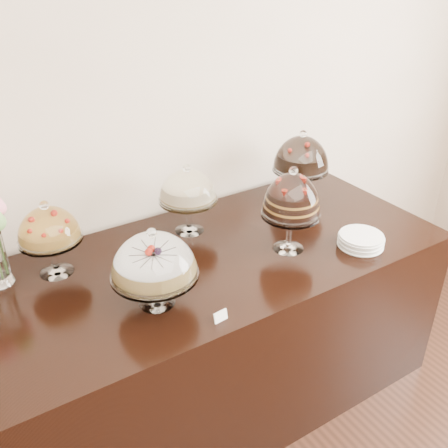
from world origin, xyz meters
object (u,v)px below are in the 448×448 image
cake_stand_dark_choco (301,156)px  cake_stand_fruit_tart (49,228)px  display_counter (219,326)px  cake_stand_cheesecake (188,189)px  plate_stack (361,240)px  cake_stand_sugar_sponge (154,260)px  cake_stand_choco_layer (292,198)px

cake_stand_dark_choco → cake_stand_fruit_tart: (-1.39, 0.00, -0.04)m
cake_stand_fruit_tart → display_counter: bearing=-19.9°
cake_stand_cheesecake → plate_stack: (0.63, -0.58, -0.20)m
cake_stand_fruit_tart → cake_stand_sugar_sponge: bearing=-57.1°
display_counter → cake_stand_choco_layer: size_ratio=5.20×
cake_stand_sugar_sponge → plate_stack: size_ratio=1.64×
cake_stand_sugar_sponge → cake_stand_fruit_tart: 0.52m
cake_stand_choco_layer → cake_stand_fruit_tart: size_ratio=1.20×
display_counter → cake_stand_choco_layer: bearing=-25.1°
display_counter → cake_stand_dark_choco: 1.02m
cake_stand_sugar_sponge → cake_stand_choco_layer: cake_stand_choco_layer is taller
cake_stand_cheesecake → cake_stand_choco_layer: bearing=-52.1°
plate_stack → cake_stand_fruit_tart: bearing=156.6°
cake_stand_cheesecake → cake_stand_fruit_tart: 0.68m
cake_stand_dark_choco → cake_stand_fruit_tart: size_ratio=1.16×
cake_stand_choco_layer → cake_stand_fruit_tart: cake_stand_choco_layer is taller
display_counter → cake_stand_fruit_tart: size_ratio=6.22×
cake_stand_sugar_sponge → cake_stand_cheesecake: 0.60m
display_counter → cake_stand_fruit_tart: cake_stand_fruit_tart is taller
display_counter → cake_stand_dark_choco: cake_stand_dark_choco is taller
display_counter → cake_stand_choco_layer: 0.79m
display_counter → cake_stand_sugar_sponge: (-0.41, -0.19, 0.66)m
cake_stand_dark_choco → cake_stand_fruit_tart: bearing=180.0°
cake_stand_sugar_sponge → cake_stand_fruit_tart: (-0.28, 0.44, 0.01)m
cake_stand_choco_layer → cake_stand_cheesecake: cake_stand_choco_layer is taller
cake_stand_cheesecake → display_counter: bearing=-87.5°
cake_stand_cheesecake → plate_stack: bearing=-42.8°
cake_stand_choco_layer → plate_stack: 0.42m
plate_stack → cake_stand_dark_choco: bearing=81.9°
cake_stand_choco_layer → cake_stand_dark_choco: (0.39, 0.39, -0.01)m
cake_stand_cheesecake → cake_stand_dark_choco: size_ratio=0.89×
cake_stand_choco_layer → cake_stand_cheesecake: size_ratio=1.17×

